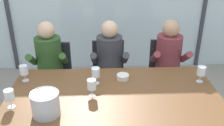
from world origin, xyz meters
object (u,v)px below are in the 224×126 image
chair_left_of_center (109,69)px  wine_glass_by_right_taster (96,73)px  wine_glass_near_bucket (201,71)px  wine_glass_center_pour (92,85)px  person_olive_shirt (49,64)px  person_charcoal_jacket (110,63)px  chair_near_curtain (54,71)px  dining_table (114,99)px  person_maroon_top (169,62)px  ice_bucket_primary (45,103)px  wine_glass_by_left_taster (24,71)px  chair_center (165,69)px  wine_glass_spare_empty (9,96)px  tasting_bowl (123,77)px

chair_left_of_center → wine_glass_by_right_taster: bearing=-102.5°
wine_glass_near_bucket → wine_glass_center_pour: (-1.11, -0.22, -0.00)m
person_olive_shirt → person_charcoal_jacket: same height
chair_near_curtain → person_charcoal_jacket: size_ratio=0.74×
dining_table → person_maroon_top: person_maroon_top is taller
ice_bucket_primary → wine_glass_by_left_taster: bearing=119.4°
wine_glass_by_left_taster → person_olive_shirt: bearing=74.6°
person_maroon_top → wine_glass_near_bucket: 0.66m
wine_glass_by_right_taster → chair_left_of_center: bearing=78.8°
chair_left_of_center → ice_bucket_primary: (-0.56, -1.25, 0.34)m
person_maroon_top → wine_glass_by_right_taster: (-0.91, -0.60, 0.18)m
chair_center → wine_glass_by_right_taster: wine_glass_by_right_taster is taller
wine_glass_by_left_taster → wine_glass_center_pour: 0.77m
chair_near_curtain → person_charcoal_jacket: (0.73, -0.13, 0.17)m
chair_center → wine_glass_near_bucket: size_ratio=5.17×
person_olive_shirt → wine_glass_near_bucket: person_olive_shirt is taller
dining_table → person_charcoal_jacket: size_ratio=1.65×
ice_bucket_primary → wine_glass_center_pour: (0.37, 0.26, 0.01)m
person_olive_shirt → wine_glass_spare_empty: size_ratio=7.01×
dining_table → wine_glass_near_bucket: size_ratio=11.58×
ice_bucket_primary → wine_glass_near_bucket: 1.56m
wine_glass_by_left_taster → wine_glass_spare_empty: 0.47m
chair_center → wine_glass_by_left_taster: bearing=-151.5°
chair_near_curtain → wine_glass_by_right_taster: (0.57, -0.74, 0.35)m
person_charcoal_jacket → tasting_bowl: bearing=-75.8°
chair_near_curtain → wine_glass_near_bucket: (1.64, -0.75, 0.36)m
dining_table → wine_glass_center_pour: bearing=-167.6°
tasting_bowl → dining_table: bearing=-112.0°
person_olive_shirt → wine_glass_by_right_taster: 0.86m
chair_center → person_olive_shirt: (-1.50, -0.14, 0.17)m
person_olive_shirt → person_maroon_top: 1.50m
wine_glass_by_left_taster → wine_glass_by_right_taster: bearing=-6.7°
dining_table → wine_glass_spare_empty: size_ratio=11.58×
person_maroon_top → wine_glass_spare_empty: 1.93m
person_olive_shirt → person_charcoal_jacket: (0.75, -0.00, 0.00)m
chair_left_of_center → tasting_bowl: chair_left_of_center is taller
ice_bucket_primary → chair_left_of_center: bearing=66.0°
dining_table → wine_glass_by_right_taster: size_ratio=11.58×
wine_glass_center_pour → wine_glass_spare_empty: (-0.70, -0.15, 0.00)m
person_maroon_top → ice_bucket_primary: (-1.32, -1.10, 0.17)m
dining_table → person_charcoal_jacket: bearing=90.7°
wine_glass_by_right_taster → tasting_bowl: bearing=15.6°
tasting_bowl → wine_glass_by_right_taster: bearing=-164.4°
dining_table → person_charcoal_jacket: person_charcoal_jacket is taller
chair_center → wine_glass_near_bucket: (0.16, -0.75, 0.36)m
chair_left_of_center → person_maroon_top: (0.76, -0.16, 0.17)m
person_olive_shirt → chair_left_of_center: bearing=8.5°
chair_near_curtain → chair_center: 1.48m
wine_glass_center_pour → wine_glass_by_right_taster: (0.03, 0.24, 0.00)m
ice_bucket_primary → tasting_bowl: (0.69, 0.57, -0.08)m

